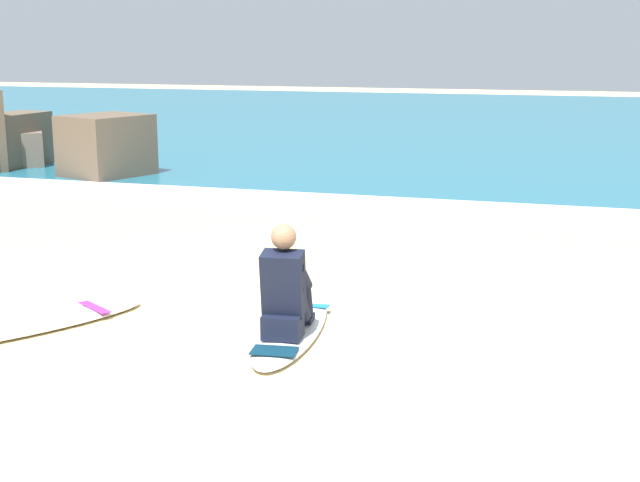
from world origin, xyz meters
TOP-DOWN VIEW (x-y plane):
  - ground_plane at (0.00, 0.00)m, footprint 80.00×80.00m
  - sea at (0.00, 20.26)m, footprint 80.00×28.00m
  - breaking_foam at (0.00, 6.56)m, footprint 80.00×0.90m
  - surfboard_main at (0.20, 0.67)m, footprint 0.77×2.15m
  - surfer_seated at (0.23, 0.44)m, footprint 0.42×0.73m
  - surfboard_spare_near at (-2.03, 0.12)m, footprint 1.57×2.08m
  - rock_outcrop_distant at (-7.41, 7.97)m, footprint 4.40×2.55m

SIDE VIEW (x-z plane):
  - ground_plane at x=0.00m, z-range 0.00..0.00m
  - surfboard_spare_near at x=-2.03m, z-range 0.00..0.07m
  - surfboard_main at x=0.20m, z-range 0.00..0.07m
  - sea at x=0.00m, z-range 0.00..0.10m
  - breaking_foam at x=0.00m, z-range 0.00..0.11m
  - surfer_seated at x=0.23m, z-range -0.04..0.91m
  - rock_outcrop_distant at x=-7.41m, z-range -0.22..1.37m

